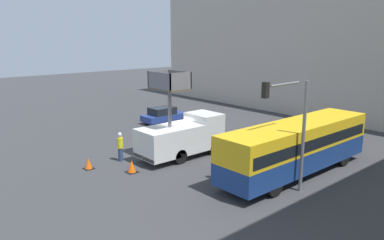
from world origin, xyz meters
name	(u,v)px	position (x,y,z in m)	size (l,w,h in m)	color
ground_plane	(172,152)	(0.00, 0.00, 0.00)	(120.00, 120.00, 0.00)	#38383A
building_backdrop_far	(337,48)	(0.00, 22.04, 6.79)	(44.00, 10.00, 13.57)	#BCB2A3
utility_truck	(182,135)	(1.33, -0.14, 1.53)	(2.39, 6.11, 5.88)	silver
city_bus	(297,144)	(8.32, 2.84, 1.85)	(2.60, 11.53, 3.12)	navy
traffic_light_pole	(289,116)	(9.00, 0.88, 3.94)	(2.77, 2.52, 5.90)	slate
road_worker_near_truck	(120,147)	(-0.63, -3.81, 0.98)	(0.38, 0.38, 1.93)	navy
road_worker_directing	(220,164)	(5.99, -1.23, 0.92)	(0.38, 0.38, 1.84)	navy
traffic_cone_near_truck	(132,167)	(1.66, -4.39, 0.36)	(0.66, 0.66, 0.76)	black
traffic_cone_mid_road	(88,164)	(-0.61, -6.10, 0.32)	(0.60, 0.60, 0.68)	black
parked_car_curbside	(163,115)	(-7.77, 5.03, 0.76)	(1.85, 4.25, 1.51)	navy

